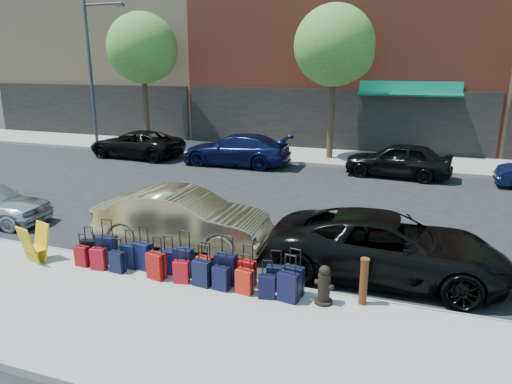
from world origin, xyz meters
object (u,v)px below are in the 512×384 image
at_px(fire_hydrant, 324,286).
at_px(car_far_0, 136,144).
at_px(streetlight, 93,64).
at_px(car_far_1, 236,150).
at_px(car_near_1, 183,219).
at_px(display_rack, 35,244).
at_px(tree_left, 145,50).
at_px(car_near_2, 387,246).
at_px(tree_center, 337,48).
at_px(suitcase_front_5, 184,262).
at_px(bollard, 364,281).
at_px(car_far_2, 398,160).

xyz_separation_m(fire_hydrant, car_far_0, (-12.25, 11.98, 0.17)).
height_order(streetlight, car_far_1, streetlight).
bearing_deg(car_near_1, streetlight, 41.82).
bearing_deg(display_rack, fire_hydrant, 18.66).
height_order(car_far_0, car_far_1, car_far_1).
bearing_deg(tree_left, car_far_0, -73.72).
bearing_deg(streetlight, car_near_2, -34.85).
height_order(tree_left, car_near_2, tree_left).
relative_size(display_rack, car_near_2, 0.17).
bearing_deg(car_near_1, tree_left, 32.09).
xyz_separation_m(car_near_2, car_far_0, (-13.28, 10.03, -0.03)).
bearing_deg(tree_center, suitcase_front_5, -92.78).
bearing_deg(bollard, display_rack, -175.79).
height_order(suitcase_front_5, car_near_2, car_near_2).
bearing_deg(fire_hydrant, display_rack, -156.21).
distance_m(streetlight, fire_hydrant, 21.43).
relative_size(tree_left, bollard, 7.60).
bearing_deg(bollard, tree_center, 102.64).
bearing_deg(car_far_1, car_far_2, 90.13).
bearing_deg(car_near_2, car_near_1, 87.97).
height_order(car_near_2, car_far_2, car_far_2).
xyz_separation_m(tree_center, bollard, (3.19, -14.23, -4.77)).
relative_size(tree_left, car_far_0, 1.46).
xyz_separation_m(streetlight, suitcase_front_5, (12.75, -13.57, -4.19)).
xyz_separation_m(display_rack, car_far_0, (-5.42, 12.31, 0.09)).
relative_size(tree_center, bollard, 7.60).
distance_m(streetlight, car_near_1, 17.04).
bearing_deg(tree_left, display_rack, -67.43).
xyz_separation_m(streetlight, bollard, (16.63, -13.53, -4.02)).
xyz_separation_m(tree_left, car_far_1, (6.37, -2.59, -4.66)).
height_order(display_rack, car_far_1, car_far_1).
height_order(streetlight, fire_hydrant, streetlight).
relative_size(car_near_1, car_near_2, 0.88).
xyz_separation_m(suitcase_front_5, display_rack, (-3.66, -0.51, 0.13)).
height_order(tree_left, car_far_2, tree_left).
bearing_deg(display_rack, car_near_1, 57.58).
xyz_separation_m(streetlight, car_near_1, (11.74, -11.72, -3.90)).
bearing_deg(display_rack, tree_left, 128.44).
distance_m(car_near_1, car_far_0, 12.82).
bearing_deg(streetlight, display_rack, -57.18).
xyz_separation_m(bollard, car_far_0, (-12.97, 11.76, 0.05)).
xyz_separation_m(tree_left, tree_center, (10.50, 0.00, 0.00)).
bearing_deg(car_far_0, suitcase_front_5, 40.70).
xyz_separation_m(tree_center, display_rack, (-4.36, -14.78, -4.81)).
bearing_deg(car_near_2, car_far_0, 51.82).
distance_m(streetlight, bollard, 21.81).
height_order(tree_left, bollard, tree_left).
distance_m(streetlight, car_near_2, 21.02).
distance_m(display_rack, car_near_1, 3.56).
xyz_separation_m(tree_center, fire_hydrant, (2.47, -14.45, -4.90)).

